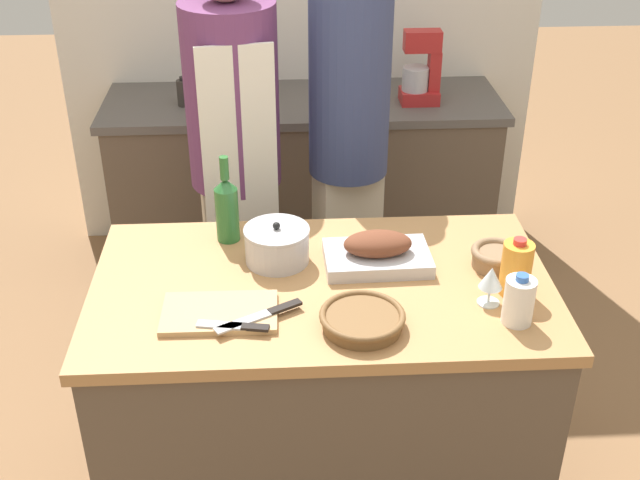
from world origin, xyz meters
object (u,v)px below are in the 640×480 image
mixing_bowl (496,257)px  knife_paring (235,326)px  juice_jug (516,268)px  knife_chef (262,315)px  roasting_pan (377,253)px  person_cook_guest (349,137)px  wine_bottle_green (227,208)px  condiment_bottle_short (183,93)px  wicker_basket (362,319)px  condiment_bottle_tall (246,79)px  stock_pot (277,245)px  stand_mixer (421,73)px  person_cook_aproned (235,151)px  wine_glass_left (491,279)px  milk_jug (519,301)px  cutting_board (220,313)px

mixing_bowl → knife_paring: 0.87m
juice_jug → knife_chef: bearing=-172.0°
mixing_bowl → roasting_pan: bearing=174.7°
person_cook_guest → mixing_bowl: bearing=-79.4°
wine_bottle_green → condiment_bottle_short: (-0.27, 1.28, -0.06)m
wicker_basket → condiment_bottle_tall: (-0.37, 1.95, 0.04)m
wicker_basket → juice_jug: juice_jug is taller
mixing_bowl → condiment_bottle_tall: condiment_bottle_tall is taller
stock_pot → stand_mixer: bearing=63.9°
stand_mixer → person_cook_aproned: bearing=-139.9°
condiment_bottle_short → roasting_pan: bearing=-63.2°
juice_jug → wine_bottle_green: wine_bottle_green is taller
knife_chef → person_cook_aproned: size_ratio=0.14×
mixing_bowl → juice_jug: size_ratio=0.88×
wine_glass_left → stand_mixer: (0.07, 1.69, 0.05)m
roasting_pan → milk_jug: 0.49m
juice_jug → condiment_bottle_short: juice_jug is taller
roasting_pan → wine_glass_left: (0.30, -0.23, 0.04)m
juice_jug → wine_bottle_green: 0.95m
knife_paring → condiment_bottle_tall: bearing=90.4°
knife_chef → condiment_bottle_tall: bearing=92.6°
stock_pot → mixing_bowl: 0.70m
stand_mixer → condiment_bottle_short: (-1.12, 0.02, -0.08)m
juice_jug → knife_paring: juice_jug is taller
milk_jug → condiment_bottle_short: size_ratio=1.12×
wicker_basket → mixing_bowl: (0.46, 0.30, 0.01)m
cutting_board → milk_jug: bearing=-5.1°
juice_jug → condiment_bottle_short: 2.01m
condiment_bottle_tall → condiment_bottle_short: condiment_bottle_tall is taller
knife_chef → wine_glass_left: bearing=4.6°
stock_pot → stand_mixer: (0.69, 1.41, 0.08)m
mixing_bowl → wine_bottle_green: (-0.85, 0.22, 0.08)m
juice_jug → person_cook_guest: 1.03m
roasting_pan → wine_bottle_green: 0.52m
milk_jug → mixing_bowl: bearing=87.5°
wicker_basket → cutting_board: (-0.41, 0.08, -0.02)m
wine_glass_left → person_cook_aproned: size_ratio=0.07×
wicker_basket → roasting_pan: bearing=76.2°
wicker_basket → milk_jug: 0.44m
milk_jug → stand_mixer: (0.01, 1.78, 0.07)m
juice_jug → condiment_bottle_tall: size_ratio=1.13×
person_cook_aproned → cutting_board: bearing=-99.7°
person_cook_aproned → milk_jug: bearing=-61.0°
milk_jug → person_cook_aproned: 1.36m
cutting_board → juice_jug: 0.88m
condiment_bottle_short → knife_chef: bearing=-77.8°
stock_pot → person_cook_guest: (0.29, 0.72, 0.06)m
wicker_basket → person_cook_guest: bearing=87.1°
wicker_basket → wine_bottle_green: (-0.40, 0.52, 0.09)m
mixing_bowl → stand_mixer: 1.49m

